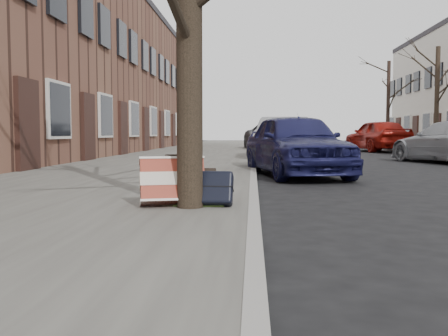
# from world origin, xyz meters

# --- Properties ---
(ground) EXTENTS (120.00, 120.00, 0.00)m
(ground) POSITION_xyz_m (0.00, 0.00, 0.00)
(ground) COLOR black
(ground) RESTS_ON ground
(near_sidewalk) EXTENTS (5.00, 70.00, 0.12)m
(near_sidewalk) POSITION_xyz_m (-3.70, 15.00, 0.06)
(near_sidewalk) COLOR slate
(near_sidewalk) RESTS_ON ground
(house_near) EXTENTS (6.80, 40.00, 7.00)m
(house_near) POSITION_xyz_m (-9.60, 16.00, 3.50)
(house_near) COLOR brown
(house_near) RESTS_ON ground
(dirt_patch) EXTENTS (0.85, 0.85, 0.02)m
(dirt_patch) POSITION_xyz_m (-2.00, 1.20, 0.13)
(dirt_patch) COLOR black
(dirt_patch) RESTS_ON near_sidewalk
(suitcase_red) EXTENTS (0.77, 0.55, 0.54)m
(suitcase_red) POSITION_xyz_m (-2.15, 0.83, 0.39)
(suitcase_red) COLOR maroon
(suitcase_red) RESTS_ON near_sidewalk
(suitcase_navy) EXTENTS (0.53, 0.33, 0.41)m
(suitcase_navy) POSITION_xyz_m (-1.74, 0.82, 0.32)
(suitcase_navy) COLOR black
(suitcase_navy) RESTS_ON near_sidewalk
(car_near_front) EXTENTS (2.42, 4.27, 1.37)m
(car_near_front) POSITION_xyz_m (-0.34, 6.21, 0.69)
(car_near_front) COLOR #181948
(car_near_front) RESTS_ON ground
(car_near_mid) EXTENTS (2.37, 4.73, 1.49)m
(car_near_mid) POSITION_xyz_m (-0.20, 12.80, 0.75)
(car_near_mid) COLOR #AEB1B6
(car_near_mid) RESTS_ON ground
(car_near_back) EXTENTS (3.06, 5.45, 1.44)m
(car_near_back) POSITION_xyz_m (-0.29, 21.41, 0.72)
(car_near_back) COLOR #35353A
(car_near_back) RESTS_ON ground
(car_far_back) EXTENTS (2.73, 4.95, 1.60)m
(car_far_back) POSITION_xyz_m (4.92, 20.70, 0.80)
(car_far_back) COLOR maroon
(car_far_back) RESTS_ON ground
(tree_far_b) EXTENTS (0.21, 0.21, 4.76)m
(tree_far_b) POSITION_xyz_m (7.20, 19.07, 2.50)
(tree_far_b) COLOR black
(tree_far_b) RESTS_ON far_sidewalk
(tree_far_c) EXTENTS (0.22, 0.22, 5.30)m
(tree_far_c) POSITION_xyz_m (7.20, 27.38, 2.77)
(tree_far_c) COLOR black
(tree_far_c) RESTS_ON far_sidewalk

